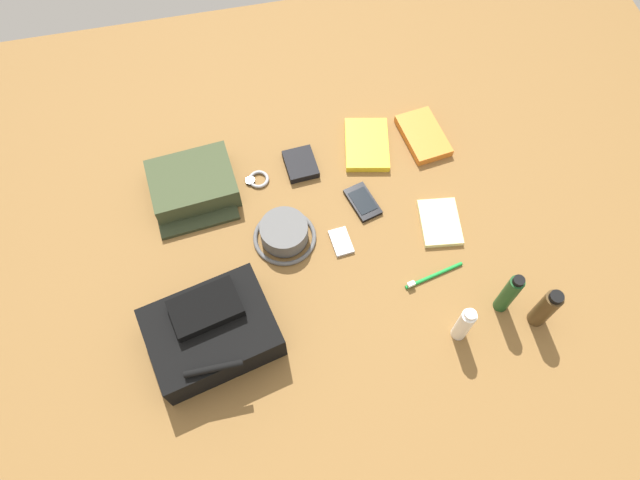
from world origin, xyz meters
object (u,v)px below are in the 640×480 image
(backpack, at_px, (212,331))
(travel_guidebook, at_px, (367,145))
(wallet, at_px, (301,164))
(toiletry_pouch, at_px, (193,185))
(toothbrush, at_px, (431,277))
(notepad, at_px, (439,221))
(cologne_bottle, at_px, (545,308))
(bucket_hat, at_px, (284,233))
(shampoo_bottle, at_px, (509,294))
(media_player, at_px, (341,240))
(toothpaste_tube, at_px, (464,324))
(cell_phone, at_px, (363,202))
(paperback_novel, at_px, (423,136))
(wristwatch, at_px, (257,179))

(backpack, relative_size, travel_guidebook, 1.67)
(wallet, bearing_deg, toiletry_pouch, 0.30)
(toothbrush, xyz_separation_m, notepad, (-0.08, -0.16, 0.00))
(cologne_bottle, distance_m, wallet, 0.80)
(toiletry_pouch, bearing_deg, travel_guidebook, -174.30)
(toiletry_pouch, relative_size, notepad, 1.72)
(bucket_hat, height_order, shampoo_bottle, shampoo_bottle)
(bucket_hat, bearing_deg, toothbrush, 151.03)
(shampoo_bottle, relative_size, media_player, 1.95)
(travel_guidebook, bearing_deg, toothbrush, 97.68)
(toothpaste_tube, xyz_separation_m, media_player, (0.24, -0.33, -0.07))
(backpack, height_order, cell_phone, backpack)
(bucket_hat, bearing_deg, cologne_bottle, 148.12)
(cologne_bottle, bearing_deg, shampoo_bottle, -34.80)
(bucket_hat, bearing_deg, shampoo_bottle, 148.58)
(wallet, relative_size, notepad, 0.73)
(travel_guidebook, height_order, wallet, same)
(toothpaste_tube, relative_size, travel_guidebook, 0.71)
(paperback_novel, height_order, cell_phone, paperback_novel)
(toothpaste_tube, xyz_separation_m, travel_guidebook, (0.09, -0.63, -0.06))
(travel_guidebook, bearing_deg, bucket_hat, 40.55)
(toiletry_pouch, height_order, paperback_novel, toiletry_pouch)
(travel_guidebook, height_order, wristwatch, travel_guidebook)
(toothpaste_tube, bearing_deg, cologne_bottle, 178.85)
(cell_phone, bearing_deg, shampoo_bottle, 125.94)
(cell_phone, height_order, wallet, wallet)
(paperback_novel, xyz_separation_m, wristwatch, (0.53, 0.05, -0.01))
(toothbrush, height_order, notepad, toothbrush)
(travel_guidebook, height_order, cell_phone, travel_guidebook)
(cologne_bottle, xyz_separation_m, shampoo_bottle, (0.08, -0.06, 0.01))
(shampoo_bottle, bearing_deg, toothbrush, -36.69)
(shampoo_bottle, distance_m, toothpaste_tube, 0.14)
(toothpaste_tube, bearing_deg, toothbrush, -82.26)
(bucket_hat, bearing_deg, wallet, -111.73)
(notepad, bearing_deg, media_player, 7.68)
(wallet, bearing_deg, shampoo_bottle, 124.03)
(media_player, bearing_deg, toiletry_pouch, -33.11)
(bucket_hat, bearing_deg, wristwatch, -78.05)
(media_player, bearing_deg, paperback_novel, -137.99)
(bucket_hat, xyz_separation_m, toothpaste_tube, (-0.39, 0.37, 0.04))
(cologne_bottle, bearing_deg, wristwatch, -42.05)
(bucket_hat, distance_m, media_player, 0.16)
(backpack, relative_size, toiletry_pouch, 1.37)
(shampoo_bottle, xyz_separation_m, notepad, (0.08, -0.28, -0.08))
(cell_phone, bearing_deg, wallet, -47.45)
(media_player, distance_m, notepad, 0.29)
(wallet, bearing_deg, toothpaste_tube, 112.28)
(media_player, bearing_deg, cologne_bottle, 143.54)
(toothbrush, height_order, wallet, wallet)
(notepad, bearing_deg, wristwatch, -19.62)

